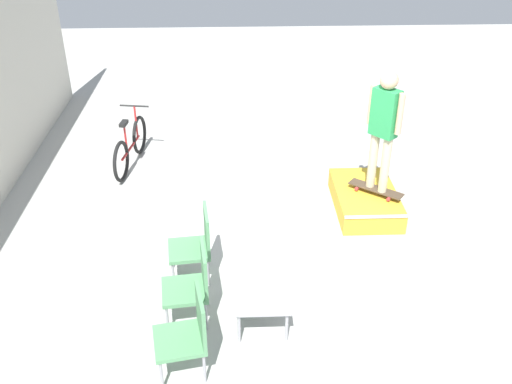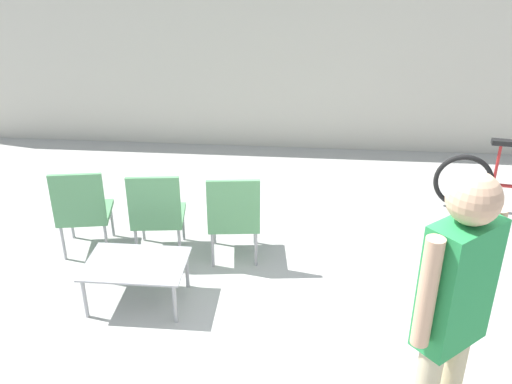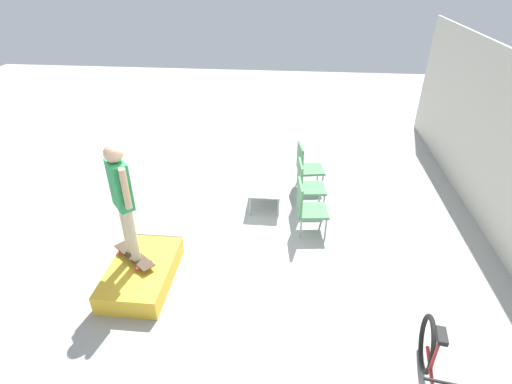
{
  "view_description": "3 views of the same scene",
  "coord_description": "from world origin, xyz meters",
  "px_view_note": "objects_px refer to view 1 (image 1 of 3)",
  "views": [
    {
      "loc": [
        -6.52,
        0.9,
        4.76
      ],
      "look_at": [
        -0.39,
        0.67,
        1.13
      ],
      "focal_mm": 40.0,
      "sensor_mm": 36.0,
      "label": 1
    },
    {
      "loc": [
        0.07,
        -3.58,
        3.3
      ],
      "look_at": [
        -0.34,
        1.02,
        1.01
      ],
      "focal_mm": 40.0,
      "sensor_mm": 36.0,
      "label": 2
    },
    {
      "loc": [
        5.35,
        1.1,
        4.36
      ],
      "look_at": [
        -0.07,
        0.58,
        1.08
      ],
      "focal_mm": 28.0,
      "sensor_mm": 36.0,
      "label": 3
    }
  ],
  "objects_px": {
    "skateboard_on_ramp": "(376,189)",
    "patio_chair_center": "(193,282)",
    "bicycle": "(131,146)",
    "person_skater": "(384,122)",
    "patio_chair_right": "(196,242)",
    "coffee_table": "(261,291)",
    "patio_chair_left": "(188,331)",
    "skate_ramp_box": "(365,199)"
  },
  "relations": [
    {
      "from": "skateboard_on_ramp",
      "to": "patio_chair_right",
      "type": "height_order",
      "value": "patio_chair_right"
    },
    {
      "from": "person_skater",
      "to": "patio_chair_right",
      "type": "height_order",
      "value": "person_skater"
    },
    {
      "from": "patio_chair_left",
      "to": "bicycle",
      "type": "xyz_separation_m",
      "value": [
        4.72,
        1.32,
        -0.16
      ]
    },
    {
      "from": "patio_chair_right",
      "to": "bicycle",
      "type": "bearing_deg",
      "value": -163.82
    },
    {
      "from": "patio_chair_right",
      "to": "bicycle",
      "type": "xyz_separation_m",
      "value": [
        3.15,
        1.32,
        -0.16
      ]
    },
    {
      "from": "skate_ramp_box",
      "to": "bicycle",
      "type": "height_order",
      "value": "bicycle"
    },
    {
      "from": "skateboard_on_ramp",
      "to": "patio_chair_center",
      "type": "height_order",
      "value": "patio_chair_center"
    },
    {
      "from": "patio_chair_left",
      "to": "patio_chair_right",
      "type": "height_order",
      "value": "same"
    },
    {
      "from": "person_skater",
      "to": "patio_chair_right",
      "type": "relative_size",
      "value": 1.87
    },
    {
      "from": "skate_ramp_box",
      "to": "skateboard_on_ramp",
      "type": "bearing_deg",
      "value": -130.43
    },
    {
      "from": "coffee_table",
      "to": "bicycle",
      "type": "bearing_deg",
      "value": 28.11
    },
    {
      "from": "coffee_table",
      "to": "patio_chair_center",
      "type": "xyz_separation_m",
      "value": [
        0.01,
        0.79,
        0.15
      ]
    },
    {
      "from": "patio_chair_center",
      "to": "skate_ramp_box",
      "type": "bearing_deg",
      "value": 126.1
    },
    {
      "from": "coffee_table",
      "to": "patio_chair_right",
      "type": "xyz_separation_m",
      "value": [
        0.8,
        0.79,
        0.15
      ]
    },
    {
      "from": "skateboard_on_ramp",
      "to": "patio_chair_center",
      "type": "bearing_deg",
      "value": 78.85
    },
    {
      "from": "person_skater",
      "to": "patio_chair_right",
      "type": "distance_m",
      "value": 3.16
    },
    {
      "from": "person_skater",
      "to": "coffee_table",
      "type": "relative_size",
      "value": 2.01
    },
    {
      "from": "skate_ramp_box",
      "to": "coffee_table",
      "type": "distance_m",
      "value": 2.93
    },
    {
      "from": "skateboard_on_ramp",
      "to": "patio_chair_center",
      "type": "xyz_separation_m",
      "value": [
        -2.24,
        2.63,
        0.13
      ]
    },
    {
      "from": "skate_ramp_box",
      "to": "patio_chair_right",
      "type": "bearing_deg",
      "value": 121.77
    },
    {
      "from": "patio_chair_right",
      "to": "bicycle",
      "type": "height_order",
      "value": "patio_chair_right"
    },
    {
      "from": "patio_chair_left",
      "to": "patio_chair_center",
      "type": "relative_size",
      "value": 1.0
    },
    {
      "from": "patio_chair_center",
      "to": "bicycle",
      "type": "relative_size",
      "value": 0.56
    },
    {
      "from": "patio_chair_right",
      "to": "coffee_table",
      "type": "bearing_deg",
      "value": 37.84
    },
    {
      "from": "skateboard_on_ramp",
      "to": "bicycle",
      "type": "xyz_separation_m",
      "value": [
        1.69,
        3.95,
        -0.03
      ]
    },
    {
      "from": "skate_ramp_box",
      "to": "patio_chair_left",
      "type": "height_order",
      "value": "patio_chair_left"
    },
    {
      "from": "patio_chair_right",
      "to": "skateboard_on_ramp",
      "type": "bearing_deg",
      "value": 112.35
    },
    {
      "from": "patio_chair_left",
      "to": "bicycle",
      "type": "height_order",
      "value": "patio_chair_left"
    },
    {
      "from": "coffee_table",
      "to": "patio_chair_center",
      "type": "height_order",
      "value": "patio_chair_center"
    },
    {
      "from": "skateboard_on_ramp",
      "to": "coffee_table",
      "type": "relative_size",
      "value": 0.86
    },
    {
      "from": "bicycle",
      "to": "patio_chair_left",
      "type": "bearing_deg",
      "value": -155.66
    },
    {
      "from": "skateboard_on_ramp",
      "to": "bicycle",
      "type": "bearing_deg",
      "value": 15.17
    },
    {
      "from": "patio_chair_left",
      "to": "bicycle",
      "type": "bearing_deg",
      "value": -174.89
    },
    {
      "from": "patio_chair_center",
      "to": "skateboard_on_ramp",
      "type": "bearing_deg",
      "value": 123.54
    },
    {
      "from": "skateboard_on_ramp",
      "to": "bicycle",
      "type": "distance_m",
      "value": 4.3
    },
    {
      "from": "person_skater",
      "to": "bicycle",
      "type": "xyz_separation_m",
      "value": [
        1.69,
        3.95,
        -1.14
      ]
    },
    {
      "from": "coffee_table",
      "to": "patio_chair_left",
      "type": "height_order",
      "value": "patio_chair_left"
    },
    {
      "from": "person_skater",
      "to": "coffee_table",
      "type": "bearing_deg",
      "value": 99.78
    },
    {
      "from": "coffee_table",
      "to": "patio_chair_left",
      "type": "bearing_deg",
      "value": 134.42
    },
    {
      "from": "person_skater",
      "to": "patio_chair_left",
      "type": "bearing_deg",
      "value": 98.03
    },
    {
      "from": "patio_chair_left",
      "to": "patio_chair_center",
      "type": "xyz_separation_m",
      "value": [
        0.78,
        -0.0,
        0.0
      ]
    },
    {
      "from": "skate_ramp_box",
      "to": "person_skater",
      "type": "xyz_separation_m",
      "value": [
        -0.1,
        -0.12,
        1.35
      ]
    }
  ]
}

